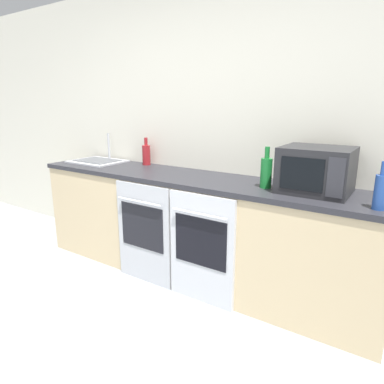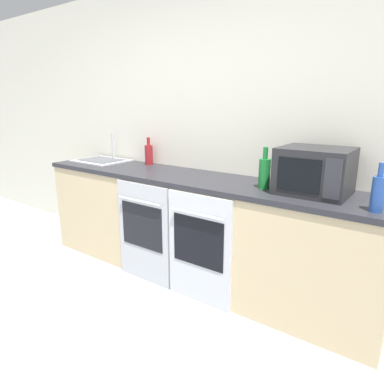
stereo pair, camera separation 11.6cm
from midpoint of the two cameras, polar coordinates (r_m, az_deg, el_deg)
The scene contains 9 objects.
wall_back at distance 3.12m, azimuth 2.28°, elevation 10.47°, with size 10.00×0.06×2.60m.
counter_back at distance 3.03m, azimuth -1.08°, elevation -5.91°, with size 3.15×0.61×0.92m.
oven_left at distance 2.98m, azimuth -9.21°, elevation -6.81°, with size 0.56×0.06×0.88m.
oven_right at distance 2.65m, azimuth 0.26°, elevation -9.46°, with size 0.56×0.06×0.88m.
microwave at distance 2.48m, azimuth 18.75°, elevation 3.51°, with size 0.46×0.41×0.31m.
bottle_red at distance 3.46m, azimuth -8.58°, elevation 6.24°, with size 0.08×0.08×0.27m.
bottle_green at distance 2.53m, azimuth 10.98°, elevation 3.32°, with size 0.08×0.08×0.30m.
bottle_blue at distance 2.23m, azimuth 27.63°, elevation 0.15°, with size 0.07×0.07×0.28m.
sink at distance 3.75m, azimuth -16.27°, elevation 5.05°, with size 0.53×0.42×0.29m.
Camera 1 is at (1.56, -0.53, 1.53)m, focal length 32.00 mm.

